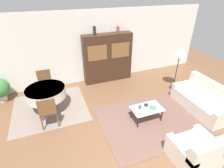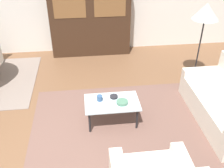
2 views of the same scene
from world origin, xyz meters
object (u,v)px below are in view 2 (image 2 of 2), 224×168
display_cabinet (90,16)px  bowl_small (114,97)px  cup (100,98)px  bowl (122,102)px  floor_lamp (206,14)px  coffee_table (112,104)px

display_cabinet → bowl_small: (0.24, -2.60, -0.51)m
cup → bowl: (0.35, -0.12, -0.02)m
floor_lamp → bowl: (-1.74, -1.24, -0.98)m
floor_lamp → bowl_small: bearing=-150.0°
floor_lamp → cup: (-2.09, -1.12, -0.95)m
coffee_table → cup: size_ratio=9.59×
display_cabinet → bowl_small: bearing=-84.6°
coffee_table → floor_lamp: floor_lamp is taller
cup → display_cabinet: bearing=90.2°
display_cabinet → cup: (0.01, -2.66, -0.49)m
coffee_table → display_cabinet: display_cabinet is taller
display_cabinet → bowl: (0.36, -2.78, -0.51)m
floor_lamp → display_cabinet: bearing=143.8°
coffee_table → display_cabinet: 2.79m
bowl → floor_lamp: bearing=35.6°
floor_lamp → cup: bearing=-151.7°
bowl_small → display_cabinet: bearing=95.4°
coffee_table → floor_lamp: 2.47m
display_cabinet → floor_lamp: size_ratio=1.18×
display_cabinet → cup: size_ratio=20.64×
cup → bowl: bearing=-18.9°
coffee_table → display_cabinet: size_ratio=0.46×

